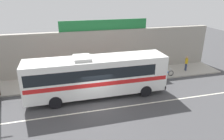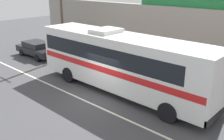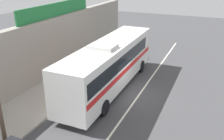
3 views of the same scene
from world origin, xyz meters
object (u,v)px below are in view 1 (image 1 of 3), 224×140
object	(u,v)px
motorcycle_red	(165,73)
pedestrian_by_curb	(186,62)
motorcycle_green	(148,74)
intercity_bus	(96,75)

from	to	relation	value
motorcycle_red	pedestrian_by_curb	xyz separation A→B (m)	(3.20, 1.05, 0.58)
motorcycle_green	pedestrian_by_curb	distance (m)	5.25
intercity_bus	motorcycle_red	xyz separation A→B (m)	(7.90, 2.16, -1.50)
motorcycle_red	pedestrian_by_curb	bearing A→B (deg)	18.14
motorcycle_green	motorcycle_red	bearing A→B (deg)	-5.33
motorcycle_red	intercity_bus	bearing A→B (deg)	-164.73
intercity_bus	pedestrian_by_curb	bearing A→B (deg)	16.11
intercity_bus	motorcycle_red	size ratio (longest dim) A/B	6.17
intercity_bus	motorcycle_green	xyz separation A→B (m)	(5.96, 2.34, -1.50)
intercity_bus	motorcycle_green	size ratio (longest dim) A/B	6.13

